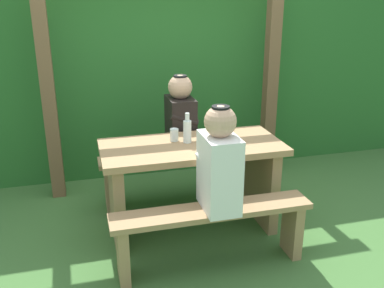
{
  "coord_description": "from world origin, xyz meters",
  "views": [
    {
      "loc": [
        -0.82,
        -3.04,
        1.87
      ],
      "look_at": [
        0.0,
        0.0,
        0.74
      ],
      "focal_mm": 40.62,
      "sensor_mm": 36.0,
      "label": 1
    }
  ],
  "objects_px": {
    "bench_far": "(177,168)",
    "drinking_glass": "(174,135)",
    "person_black_coat": "(181,119)",
    "cell_phone": "(211,135)",
    "picnic_table": "(192,172)",
    "bottle_left": "(187,130)",
    "person_white_shirt": "(219,163)",
    "bench_near": "(212,225)"
  },
  "relations": [
    {
      "from": "picnic_table",
      "to": "cell_phone",
      "type": "bearing_deg",
      "value": 36.98
    },
    {
      "from": "person_white_shirt",
      "to": "bottle_left",
      "type": "bearing_deg",
      "value": 96.65
    },
    {
      "from": "bench_near",
      "to": "cell_phone",
      "type": "xyz_separation_m",
      "value": [
        0.21,
        0.69,
        0.42
      ]
    },
    {
      "from": "person_white_shirt",
      "to": "bottle_left",
      "type": "xyz_separation_m",
      "value": [
        -0.07,
        0.58,
        0.05
      ]
    },
    {
      "from": "drinking_glass",
      "to": "cell_phone",
      "type": "height_order",
      "value": "drinking_glass"
    },
    {
      "from": "picnic_table",
      "to": "bench_far",
      "type": "relative_size",
      "value": 1.0
    },
    {
      "from": "bench_far",
      "to": "person_white_shirt",
      "type": "height_order",
      "value": "person_white_shirt"
    },
    {
      "from": "bench_far",
      "to": "cell_phone",
      "type": "distance_m",
      "value": 0.6
    },
    {
      "from": "picnic_table",
      "to": "bottle_left",
      "type": "relative_size",
      "value": 5.92
    },
    {
      "from": "bench_near",
      "to": "bottle_left",
      "type": "height_order",
      "value": "bottle_left"
    },
    {
      "from": "bottle_left",
      "to": "bench_far",
      "type": "bearing_deg",
      "value": 87.14
    },
    {
      "from": "bench_near",
      "to": "person_white_shirt",
      "type": "distance_m",
      "value": 0.46
    },
    {
      "from": "bench_far",
      "to": "drinking_glass",
      "type": "xyz_separation_m",
      "value": [
        -0.11,
        -0.42,
        0.46
      ]
    },
    {
      "from": "bench_far",
      "to": "person_white_shirt",
      "type": "bearing_deg",
      "value": -87.66
    },
    {
      "from": "cell_phone",
      "to": "picnic_table",
      "type": "bearing_deg",
      "value": -153.53
    },
    {
      "from": "drinking_glass",
      "to": "bench_far",
      "type": "bearing_deg",
      "value": 74.85
    },
    {
      "from": "person_black_coat",
      "to": "cell_phone",
      "type": "distance_m",
      "value": 0.41
    },
    {
      "from": "person_black_coat",
      "to": "bench_near",
      "type": "bearing_deg",
      "value": -92.05
    },
    {
      "from": "person_white_shirt",
      "to": "drinking_glass",
      "type": "bearing_deg",
      "value": 103.8
    },
    {
      "from": "bench_near",
      "to": "drinking_glass",
      "type": "bearing_deg",
      "value": 100.03
    },
    {
      "from": "picnic_table",
      "to": "drinking_glass",
      "type": "relative_size",
      "value": 14.39
    },
    {
      "from": "person_black_coat",
      "to": "bottle_left",
      "type": "distance_m",
      "value": 0.49
    },
    {
      "from": "bench_near",
      "to": "drinking_glass",
      "type": "relative_size",
      "value": 14.39
    },
    {
      "from": "bench_near",
      "to": "cell_phone",
      "type": "bearing_deg",
      "value": 73.36
    },
    {
      "from": "bench_far",
      "to": "cell_phone",
      "type": "xyz_separation_m",
      "value": [
        0.21,
        -0.38,
        0.42
      ]
    },
    {
      "from": "person_white_shirt",
      "to": "person_black_coat",
      "type": "xyz_separation_m",
      "value": [
        -0.01,
        1.06,
        0.0
      ]
    },
    {
      "from": "picnic_table",
      "to": "cell_phone",
      "type": "distance_m",
      "value": 0.35
    },
    {
      "from": "picnic_table",
      "to": "person_black_coat",
      "type": "xyz_separation_m",
      "value": [
        0.04,
        0.53,
        0.29
      ]
    },
    {
      "from": "bench_near",
      "to": "bench_far",
      "type": "bearing_deg",
      "value": 90.0
    },
    {
      "from": "bench_near",
      "to": "person_black_coat",
      "type": "distance_m",
      "value": 1.16
    },
    {
      "from": "cell_phone",
      "to": "bench_far",
      "type": "bearing_deg",
      "value": 108.02
    },
    {
      "from": "picnic_table",
      "to": "person_black_coat",
      "type": "distance_m",
      "value": 0.6
    },
    {
      "from": "bottle_left",
      "to": "person_white_shirt",
      "type": "bearing_deg",
      "value": -83.35
    },
    {
      "from": "picnic_table",
      "to": "person_black_coat",
      "type": "height_order",
      "value": "person_black_coat"
    },
    {
      "from": "person_black_coat",
      "to": "drinking_glass",
      "type": "bearing_deg",
      "value": -110.0
    },
    {
      "from": "person_black_coat",
      "to": "cell_phone",
      "type": "height_order",
      "value": "person_black_coat"
    },
    {
      "from": "person_white_shirt",
      "to": "bottle_left",
      "type": "relative_size",
      "value": 3.04
    },
    {
      "from": "bench_near",
      "to": "person_black_coat",
      "type": "relative_size",
      "value": 1.95
    },
    {
      "from": "picnic_table",
      "to": "person_white_shirt",
      "type": "xyz_separation_m",
      "value": [
        0.04,
        -0.53,
        0.29
      ]
    },
    {
      "from": "bottle_left",
      "to": "cell_phone",
      "type": "bearing_deg",
      "value": 24.46
    },
    {
      "from": "person_black_coat",
      "to": "picnic_table",
      "type": "bearing_deg",
      "value": -94.11
    },
    {
      "from": "cell_phone",
      "to": "bench_near",
      "type": "bearing_deg",
      "value": -117.15
    }
  ]
}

